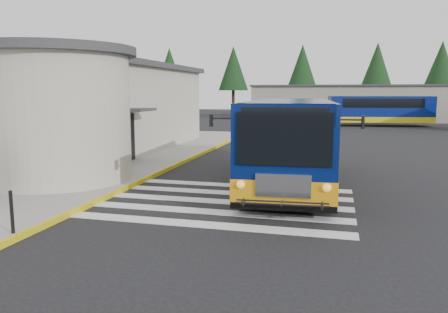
# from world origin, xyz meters

# --- Properties ---
(ground) EXTENTS (140.00, 140.00, 0.00)m
(ground) POSITION_xyz_m (0.00, 0.00, 0.00)
(ground) COLOR black
(ground) RESTS_ON ground
(sidewalk) EXTENTS (10.00, 34.00, 0.15)m
(sidewalk) POSITION_xyz_m (-9.00, 4.00, 0.07)
(sidewalk) COLOR gray
(sidewalk) RESTS_ON ground
(curb_strip) EXTENTS (0.12, 34.00, 0.16)m
(curb_strip) POSITION_xyz_m (-4.05, 4.00, 0.08)
(curb_strip) COLOR gold
(curb_strip) RESTS_ON ground
(station_building) EXTENTS (12.70, 18.70, 4.80)m
(station_building) POSITION_xyz_m (-10.84, 6.91, 2.57)
(station_building) COLOR #B7AD9B
(station_building) RESTS_ON ground
(crosswalk) EXTENTS (8.00, 5.35, 0.01)m
(crosswalk) POSITION_xyz_m (-0.50, -0.80, 0.01)
(crosswalk) COLOR silver
(crosswalk) RESTS_ON ground
(depot_building) EXTENTS (26.40, 8.40, 4.20)m
(depot_building) POSITION_xyz_m (6.00, 42.00, 2.11)
(depot_building) COLOR gray
(depot_building) RESTS_ON ground
(tree_line) EXTENTS (58.40, 4.40, 10.00)m
(tree_line) POSITION_xyz_m (6.29, 50.00, 6.77)
(tree_line) COLOR black
(tree_line) RESTS_ON ground
(transit_bus) EXTENTS (4.03, 10.99, 3.05)m
(transit_bus) POSITION_xyz_m (1.28, 2.59, 1.46)
(transit_bus) COLOR #061650
(transit_bus) RESTS_ON ground
(bollard) EXTENTS (0.08, 0.08, 1.00)m
(bollard) POSITION_xyz_m (-4.20, -5.36, 0.65)
(bollard) COLOR black
(bollard) RESTS_ON sidewalk
(far_bus_a) EXTENTS (10.19, 4.21, 2.55)m
(far_bus_a) POSITION_xyz_m (7.05, 32.62, 1.66)
(far_bus_a) COLOR navy
(far_bus_a) RESTS_ON ground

